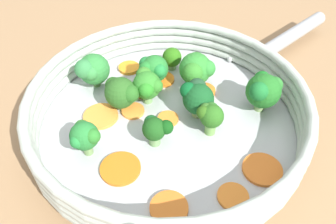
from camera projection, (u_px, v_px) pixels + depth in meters
ground_plane at (168, 128)px, 0.45m from camera, size 4.00×4.00×0.00m
skillet at (168, 124)px, 0.45m from camera, size 0.35×0.35×0.02m
skillet_rim_wall at (168, 106)px, 0.42m from camera, size 0.36×0.36×0.05m
skillet_handle at (287, 38)px, 0.56m from camera, size 0.16×0.16×0.02m
skillet_rivet_left at (262, 77)px, 0.50m from camera, size 0.01×0.01×0.01m
skillet_rivet_right at (230, 59)px, 0.53m from camera, size 0.01×0.01×0.01m
carrot_slice_0 at (165, 119)px, 0.44m from camera, size 0.04×0.04×0.00m
carrot_slice_1 at (133, 111)px, 0.45m from camera, size 0.04×0.04×0.00m
carrot_slice_2 at (120, 168)px, 0.38m from camera, size 0.07×0.07×0.00m
carrot_slice_3 at (169, 208)px, 0.34m from camera, size 0.04×0.04×0.01m
carrot_slice_4 at (233, 197)px, 0.36m from camera, size 0.05×0.05×0.00m
carrot_slice_5 at (101, 114)px, 0.44m from camera, size 0.06×0.06×0.00m
carrot_slice_6 at (163, 79)px, 0.50m from camera, size 0.05×0.05×0.01m
carrot_slice_7 at (262, 169)px, 0.38m from camera, size 0.06×0.06×0.00m
carrot_slice_8 at (141, 91)px, 0.48m from camera, size 0.03×0.03×0.00m
carrot_slice_9 at (129, 68)px, 0.52m from camera, size 0.05×0.05×0.01m
carrot_slice_10 at (204, 91)px, 0.48m from camera, size 0.04×0.04×0.01m
broccoli_floret_0 at (121, 92)px, 0.44m from camera, size 0.05×0.04×0.05m
broccoli_floret_1 at (92, 70)px, 0.47m from camera, size 0.05×0.05×0.05m
broccoli_floret_2 at (85, 136)px, 0.38m from camera, size 0.04×0.04×0.05m
broccoli_floret_3 at (147, 85)px, 0.45m from camera, size 0.04×0.05×0.05m
broccoli_floret_4 at (264, 90)px, 0.43m from camera, size 0.05×0.05×0.06m
broccoli_floret_5 at (197, 96)px, 0.43m from camera, size 0.05×0.05×0.05m
broccoli_floret_6 at (155, 129)px, 0.40m from camera, size 0.03×0.03×0.04m
broccoli_floret_7 at (196, 69)px, 0.47m from camera, size 0.05×0.06×0.05m
broccoli_floret_8 at (173, 57)px, 0.51m from camera, size 0.03×0.03×0.04m
broccoli_floret_9 at (153, 69)px, 0.47m from camera, size 0.04×0.04×0.05m
broccoli_floret_10 at (210, 115)px, 0.41m from camera, size 0.03×0.03×0.04m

